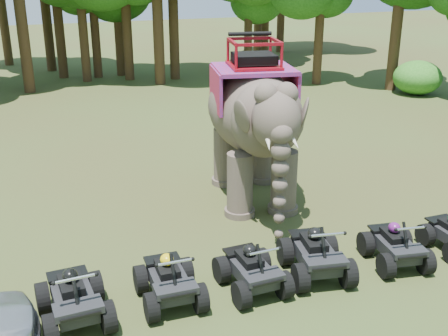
{
  "coord_description": "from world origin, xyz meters",
  "views": [
    {
      "loc": [
        -4.5,
        -11.1,
        6.81
      ],
      "look_at": [
        0.0,
        1.2,
        1.9
      ],
      "focal_mm": 45.0,
      "sensor_mm": 36.0,
      "label": 1
    }
  ],
  "objects_px": {
    "elephant": "(254,120)",
    "atv_1": "(169,274)",
    "atv_3": "(316,248)",
    "atv_2": "(252,264)",
    "atv_4": "(396,240)",
    "atv_0": "(73,292)"
  },
  "relations": [
    {
      "from": "atv_2",
      "to": "atv_4",
      "type": "relative_size",
      "value": 1.01
    },
    {
      "from": "atv_1",
      "to": "atv_3",
      "type": "distance_m",
      "value": 3.39
    },
    {
      "from": "atv_0",
      "to": "atv_1",
      "type": "distance_m",
      "value": 1.95
    },
    {
      "from": "atv_0",
      "to": "atv_4",
      "type": "xyz_separation_m",
      "value": [
        7.35,
        -0.29,
        -0.06
      ]
    },
    {
      "from": "atv_1",
      "to": "atv_2",
      "type": "bearing_deg",
      "value": -4.65
    },
    {
      "from": "elephant",
      "to": "atv_2",
      "type": "height_order",
      "value": "elephant"
    },
    {
      "from": "elephant",
      "to": "atv_1",
      "type": "relative_size",
      "value": 3.32
    },
    {
      "from": "elephant",
      "to": "atv_1",
      "type": "xyz_separation_m",
      "value": [
        -3.79,
        -4.51,
        -1.76
      ]
    },
    {
      "from": "atv_1",
      "to": "atv_3",
      "type": "relative_size",
      "value": 0.93
    },
    {
      "from": "elephant",
      "to": "atv_4",
      "type": "distance_m",
      "value": 5.4
    },
    {
      "from": "atv_0",
      "to": "atv_4",
      "type": "distance_m",
      "value": 7.36
    },
    {
      "from": "atv_4",
      "to": "atv_2",
      "type": "bearing_deg",
      "value": -173.56
    },
    {
      "from": "elephant",
      "to": "atv_1",
      "type": "bearing_deg",
      "value": -119.61
    },
    {
      "from": "atv_2",
      "to": "atv_3",
      "type": "relative_size",
      "value": 0.91
    },
    {
      "from": "atv_1",
      "to": "atv_0",
      "type": "bearing_deg",
      "value": -177.95
    },
    {
      "from": "elephant",
      "to": "atv_3",
      "type": "xyz_separation_m",
      "value": [
        -0.4,
        -4.64,
        -1.72
      ]
    },
    {
      "from": "elephant",
      "to": "atv_3",
      "type": "distance_m",
      "value": 4.96
    },
    {
      "from": "elephant",
      "to": "atv_1",
      "type": "height_order",
      "value": "elephant"
    },
    {
      "from": "atv_2",
      "to": "atv_3",
      "type": "bearing_deg",
      "value": -0.49
    },
    {
      "from": "atv_1",
      "to": "atv_3",
      "type": "xyz_separation_m",
      "value": [
        3.39,
        -0.12,
        0.04
      ]
    },
    {
      "from": "atv_1",
      "to": "atv_3",
      "type": "height_order",
      "value": "atv_3"
    },
    {
      "from": "atv_1",
      "to": "atv_3",
      "type": "bearing_deg",
      "value": -1.07
    }
  ]
}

